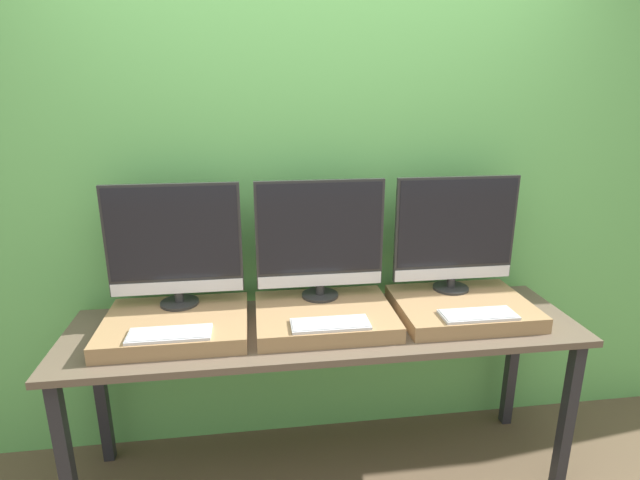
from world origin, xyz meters
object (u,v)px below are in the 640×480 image
keyboard_center (330,324)px  keyboard_right (478,315)px  monitor_left (174,243)px  keyboard_left (170,334)px  monitor_right (455,232)px  monitor_center (320,237)px

keyboard_center → keyboard_right: bearing=0.0°
monitor_left → keyboard_right: size_ratio=1.80×
keyboard_center → keyboard_right: 0.63m
monitor_left → keyboard_left: 0.41m
monitor_left → keyboard_right: 1.33m
keyboard_right → monitor_right: bearing=90.0°
keyboard_left → keyboard_right: size_ratio=1.00×
monitor_right → keyboard_right: size_ratio=1.80×
keyboard_left → keyboard_right: (1.27, 0.00, 0.00)m
monitor_center → keyboard_center: bearing=-90.0°
monitor_left → monitor_right: bearing=0.0°
monitor_right → keyboard_right: bearing=-90.0°
monitor_left → keyboard_right: monitor_left is taller
monitor_center → monitor_right: 0.63m
monitor_center → keyboard_center: 0.41m
monitor_right → keyboard_right: monitor_right is taller
monitor_left → keyboard_left: bearing=-90.0°
keyboard_left → keyboard_right: same height
keyboard_left → monitor_center: (0.63, 0.30, 0.28)m
keyboard_center → monitor_right: size_ratio=0.56×
keyboard_center → monitor_center: bearing=90.0°
keyboard_right → monitor_left: bearing=166.6°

